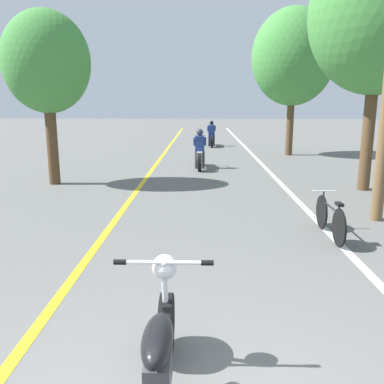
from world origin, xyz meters
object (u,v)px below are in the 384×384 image
(roadside_tree_right_near, at_px, (379,14))
(motorcycle_foreground, at_px, (159,356))
(motorcycle_rider_lead, at_px, (200,153))
(motorcycle_rider_far, at_px, (211,137))
(roadside_tree_right_far, at_px, (293,57))
(bicycle_parked, at_px, (330,218))
(roadside_tree_left, at_px, (46,63))

(roadside_tree_right_near, xyz_separation_m, motorcycle_foreground, (-4.88, -8.44, -4.17))
(motorcycle_rider_lead, relative_size, motorcycle_rider_far, 0.99)
(roadside_tree_right_far, bearing_deg, motorcycle_rider_lead, -135.83)
(roadside_tree_right_far, distance_m, motorcycle_foreground, 17.15)
(motorcycle_rider_lead, bearing_deg, motorcycle_foreground, -91.29)
(motorcycle_foreground, height_order, motorcycle_rider_far, motorcycle_rider_far)
(roadside_tree_right_near, bearing_deg, bicycle_parked, -118.15)
(roadside_tree_right_far, bearing_deg, roadside_tree_left, -140.21)
(roadside_tree_right_near, bearing_deg, roadside_tree_left, 175.96)
(motorcycle_rider_lead, xyz_separation_m, bicycle_parked, (2.39, -7.82, -0.20))
(roadside_tree_right_near, bearing_deg, motorcycle_rider_lead, 141.39)
(roadside_tree_right_near, distance_m, motorcycle_foreground, 10.60)
(roadside_tree_right_far, bearing_deg, roadside_tree_right_near, -86.38)
(motorcycle_foreground, relative_size, motorcycle_rider_far, 1.04)
(roadside_tree_left, height_order, motorcycle_rider_lead, roadside_tree_left)
(motorcycle_rider_far, height_order, bicycle_parked, motorcycle_rider_far)
(motorcycle_foreground, distance_m, bicycle_parked, 5.06)
(roadside_tree_left, bearing_deg, motorcycle_foreground, -65.83)
(motorcycle_foreground, xyz_separation_m, bicycle_parked, (2.66, 4.30, -0.10))
(roadside_tree_right_near, height_order, motorcycle_rider_lead, roadside_tree_right_near)
(motorcycle_foreground, bearing_deg, roadside_tree_right_near, 59.96)
(roadside_tree_right_far, height_order, bicycle_parked, roadside_tree_right_far)
(roadside_tree_right_far, bearing_deg, motorcycle_foreground, -105.25)
(roadside_tree_right_far, bearing_deg, motorcycle_rider_far, 132.63)
(roadside_tree_left, distance_m, bicycle_parked, 8.82)
(motorcycle_rider_lead, distance_m, motorcycle_rider_far, 7.83)
(roadside_tree_right_far, relative_size, roadside_tree_left, 1.31)
(motorcycle_foreground, bearing_deg, roadside_tree_left, 114.17)
(roadside_tree_right_near, bearing_deg, roadside_tree_right_far, 93.62)
(roadside_tree_left, bearing_deg, motorcycle_rider_far, 65.42)
(roadside_tree_right_near, relative_size, bicycle_parked, 4.01)
(roadside_tree_left, bearing_deg, roadside_tree_right_far, 39.79)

